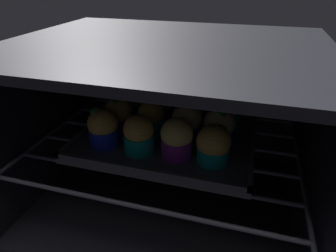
% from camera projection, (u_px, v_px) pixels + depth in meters
% --- Properties ---
extents(oven_cavity, '(0.59, 0.47, 0.37)m').
position_uv_depth(oven_cavity, '(171.00, 123.00, 0.66)').
color(oven_cavity, black).
rests_on(oven_cavity, ground).
extents(oven_rack, '(0.55, 0.42, 0.01)m').
position_uv_depth(oven_rack, '(166.00, 146.00, 0.64)').
color(oven_rack, '#51515B').
rests_on(oven_rack, oven_cavity).
extents(baking_tray, '(0.37, 0.29, 0.02)m').
position_uv_depth(baking_tray, '(168.00, 137.00, 0.65)').
color(baking_tray, '#4C4C51').
rests_on(baking_tray, oven_rack).
extents(muffin_row0_col0, '(0.06, 0.06, 0.08)m').
position_uv_depth(muffin_row0_col0, '(103.00, 128.00, 0.59)').
color(muffin_row0_col0, '#1928B7').
rests_on(muffin_row0_col0, baking_tray).
extents(muffin_row0_col1, '(0.06, 0.06, 0.08)m').
position_uv_depth(muffin_row0_col1, '(139.00, 135.00, 0.57)').
color(muffin_row0_col1, '#0C8C84').
rests_on(muffin_row0_col1, baking_tray).
extents(muffin_row0_col2, '(0.06, 0.06, 0.08)m').
position_uv_depth(muffin_row0_col2, '(177.00, 139.00, 0.56)').
color(muffin_row0_col2, '#7A238C').
rests_on(muffin_row0_col2, baking_tray).
extents(muffin_row0_col3, '(0.06, 0.06, 0.07)m').
position_uv_depth(muffin_row0_col3, '(214.00, 145.00, 0.54)').
color(muffin_row0_col3, '#0C8C84').
rests_on(muffin_row0_col3, baking_tray).
extents(muffin_row1_col0, '(0.06, 0.06, 0.08)m').
position_uv_depth(muffin_row1_col0, '(119.00, 115.00, 0.65)').
color(muffin_row1_col0, '#7A238C').
rests_on(muffin_row1_col0, baking_tray).
extents(muffin_row1_col1, '(0.06, 0.06, 0.08)m').
position_uv_depth(muffin_row1_col1, '(151.00, 118.00, 0.64)').
color(muffin_row1_col1, '#0C8C84').
rests_on(muffin_row1_col1, baking_tray).
extents(muffin_row1_col2, '(0.06, 0.06, 0.08)m').
position_uv_depth(muffin_row1_col2, '(187.00, 122.00, 0.62)').
color(muffin_row1_col2, '#1928B7').
rests_on(muffin_row1_col2, baking_tray).
extents(muffin_row1_col3, '(0.06, 0.06, 0.08)m').
position_uv_depth(muffin_row1_col3, '(219.00, 127.00, 0.60)').
color(muffin_row1_col3, '#1928B7').
rests_on(muffin_row1_col3, baking_tray).
extents(muffin_row2_col0, '(0.06, 0.06, 0.07)m').
position_uv_depth(muffin_row2_col0, '(131.00, 102.00, 0.72)').
color(muffin_row2_col0, '#1928B7').
rests_on(muffin_row2_col0, baking_tray).
extents(muffin_row2_col1, '(0.06, 0.06, 0.08)m').
position_uv_depth(muffin_row2_col1, '(161.00, 105.00, 0.70)').
color(muffin_row2_col1, '#1928B7').
rests_on(muffin_row2_col1, baking_tray).
extents(muffin_row2_col2, '(0.06, 0.06, 0.07)m').
position_uv_depth(muffin_row2_col2, '(190.00, 110.00, 0.68)').
color(muffin_row2_col2, silver).
rests_on(muffin_row2_col2, baking_tray).
extents(muffin_row2_col3, '(0.06, 0.06, 0.08)m').
position_uv_depth(muffin_row2_col3, '(226.00, 113.00, 0.66)').
color(muffin_row2_col3, '#0C8C84').
rests_on(muffin_row2_col3, baking_tray).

